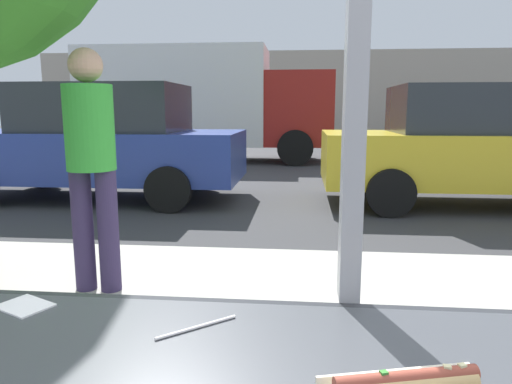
{
  "coord_description": "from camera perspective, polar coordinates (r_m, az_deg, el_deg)",
  "views": [
    {
      "loc": [
        -0.12,
        -1.04,
        1.39
      ],
      "look_at": [
        -0.41,
        1.88,
        0.87
      ],
      "focal_mm": 32.77,
      "sensor_mm": 36.0,
      "label": 1
    }
  ],
  "objects": [
    {
      "name": "building_facade_far",
      "position": [
        25.02,
        5.93,
        11.76
      ],
      "size": [
        28.0,
        1.2,
        4.33
      ],
      "primitive_type": "cube",
      "color": "#A89E8E",
      "rests_on": "ground"
    },
    {
      "name": "sidewalk_strip",
      "position": [
        2.96,
        7.65,
        -16.5
      ],
      "size": [
        16.0,
        2.8,
        0.16
      ],
      "primitive_type": "cube",
      "color": "#B2ADA3",
      "rests_on": "ground"
    },
    {
      "name": "ground_plane",
      "position": [
        9.15,
        6.23,
        1.22
      ],
      "size": [
        60.0,
        60.0,
        0.0
      ],
      "primitive_type": "plane",
      "color": "#38383A"
    },
    {
      "name": "parked_car_blue",
      "position": [
        7.71,
        -18.69,
        5.79
      ],
      "size": [
        4.55,
        1.97,
        1.77
      ],
      "color": "#283D93",
      "rests_on": "ground"
    },
    {
      "name": "box_truck",
      "position": [
        13.02,
        -6.54,
        11.01
      ],
      "size": [
        6.67,
        2.44,
        3.0
      ],
      "color": "silver",
      "rests_on": "ground"
    },
    {
      "name": "pedestrian",
      "position": [
        3.3,
        -19.48,
        4.16
      ],
      "size": [
        0.32,
        0.32,
        1.63
      ],
      "color": "#34294C",
      "rests_on": "sidewalk_strip"
    },
    {
      "name": "parked_car_yellow",
      "position": [
        7.48,
        25.36,
        5.12
      ],
      "size": [
        4.41,
        1.95,
        1.73
      ],
      "color": "gold",
      "rests_on": "ground"
    },
    {
      "name": "loose_straw",
      "position": [
        1.05,
        -7.21,
        -16.04
      ],
      "size": [
        0.15,
        0.13,
        0.01
      ],
      "primitive_type": "cylinder",
      "rotation": [
        0.0,
        1.57,
        0.69
      ],
      "color": "white",
      "rests_on": "window_counter"
    },
    {
      "name": "napkin_wrapper",
      "position": [
        1.27,
        -26.4,
        -12.34
      ],
      "size": [
        0.15,
        0.13,
        0.0
      ],
      "primitive_type": "cube",
      "rotation": [
        0.0,
        0.0,
        -0.46
      ],
      "color": "white",
      "rests_on": "window_counter"
    }
  ]
}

